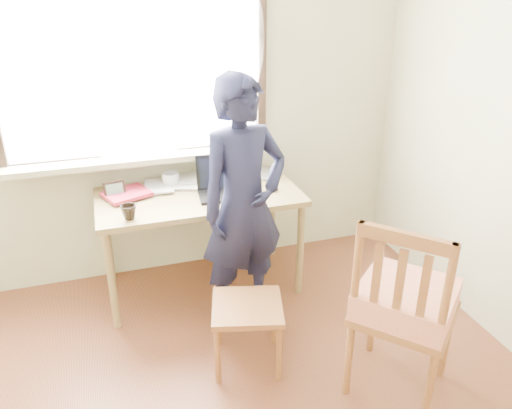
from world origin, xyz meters
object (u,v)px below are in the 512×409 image
object	(u,v)px
mug_white	(171,179)
desk	(200,204)
mug_dark	(129,212)
laptop	(224,185)
work_chair	(247,314)
person	(244,205)
side_chair	(405,303)

from	to	relation	value
mug_white	desk	bearing A→B (deg)	-53.22
mug_dark	laptop	bearing A→B (deg)	18.26
laptop	work_chair	bearing A→B (deg)	-96.44
mug_white	mug_dark	size ratio (longest dim) A/B	1.24
mug_dark	person	size ratio (longest dim) A/B	0.06
mug_white	person	size ratio (longest dim) A/B	0.08
side_chair	laptop	bearing A→B (deg)	116.13
work_chair	person	world-z (taller)	person
mug_dark	work_chair	distance (m)	0.94
desk	mug_dark	world-z (taller)	mug_dark
side_chair	person	distance (m)	1.09
desk	side_chair	distance (m)	1.52
laptop	person	distance (m)	0.38
mug_dark	mug_white	bearing A→B (deg)	54.38
mug_white	work_chair	distance (m)	1.18
laptop	desk	bearing A→B (deg)	170.49
laptop	mug_white	distance (m)	0.40
desk	mug_white	bearing A→B (deg)	126.78
desk	laptop	bearing A→B (deg)	-9.51
desk	mug_dark	size ratio (longest dim) A/B	14.02
mug_dark	work_chair	world-z (taller)	mug_dark
work_chair	side_chair	distance (m)	0.86
mug_white	mug_dark	world-z (taller)	mug_white
person	work_chair	bearing A→B (deg)	-119.39
desk	work_chair	distance (m)	0.92
laptop	person	xyz separation A→B (m)	(0.02, -0.38, 0.01)
desk	side_chair	xyz separation A→B (m)	(0.79, -1.29, -0.11)
work_chair	side_chair	world-z (taller)	side_chair
desk	mug_dark	bearing A→B (deg)	-153.10
mug_white	mug_dark	distance (m)	0.56
desk	side_chair	bearing A→B (deg)	-58.54
mug_white	side_chair	world-z (taller)	side_chair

